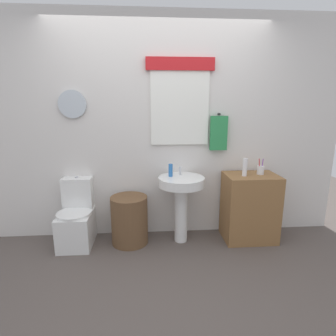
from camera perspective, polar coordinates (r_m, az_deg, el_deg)
ground_plane at (r=2.65m, az=-0.49°, el=-23.71°), size 8.00×8.00×0.00m
back_wall at (r=3.28m, az=-1.79°, el=8.24°), size 4.40×0.18×2.60m
toilet at (r=3.38m, az=-18.51°, el=-10.17°), size 0.38×0.51×0.77m
laundry_hamper at (r=3.25m, az=-8.05°, el=-10.70°), size 0.42×0.42×0.56m
pedestal_sink at (r=3.15m, az=2.80°, el=-5.28°), size 0.53×0.53×0.78m
faucet at (r=3.20m, az=2.59°, el=-0.53°), size 0.03×0.03×0.10m
wooden_cabinet at (r=3.41m, az=16.68°, el=-7.86°), size 0.60×0.44×0.80m
soap_bottle at (r=3.11m, az=0.55°, el=-0.47°), size 0.05×0.05×0.14m
lotion_bottle at (r=3.19m, az=15.76°, el=0.15°), size 0.05×0.05×0.20m
toothbrush_cup at (r=3.34m, az=18.76°, el=-0.37°), size 0.08×0.08×0.19m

